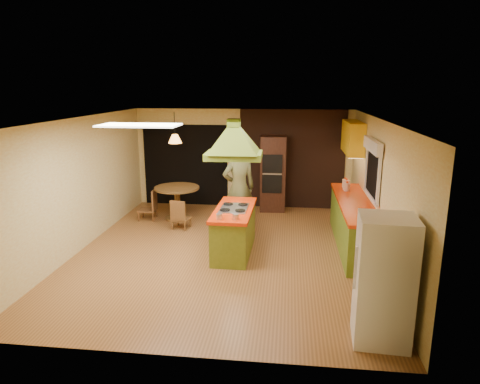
# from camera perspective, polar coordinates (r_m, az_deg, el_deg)

# --- Properties ---
(ground) EXTENTS (6.50, 6.50, 0.00)m
(ground) POSITION_cam_1_polar(r_m,az_deg,el_deg) (8.20, -2.11, -7.97)
(ground) COLOR #976131
(ground) RESTS_ON ground
(room_walls) EXTENTS (5.50, 6.50, 6.50)m
(room_walls) POSITION_cam_1_polar(r_m,az_deg,el_deg) (7.82, -2.19, 0.55)
(room_walls) COLOR beige
(room_walls) RESTS_ON ground
(ceiling_plane) EXTENTS (6.50, 6.50, 0.00)m
(ceiling_plane) POSITION_cam_1_polar(r_m,az_deg,el_deg) (7.63, -2.28, 9.72)
(ceiling_plane) COLOR silver
(ceiling_plane) RESTS_ON room_walls
(brick_panel) EXTENTS (2.64, 0.03, 2.50)m
(brick_panel) POSITION_cam_1_polar(r_m,az_deg,el_deg) (10.90, 6.94, 4.31)
(brick_panel) COLOR #381E14
(brick_panel) RESTS_ON ground
(nook_opening) EXTENTS (2.20, 0.03, 2.10)m
(nook_opening) POSITION_cam_1_polar(r_m,az_deg,el_deg) (11.26, -7.25, 3.58)
(nook_opening) COLOR black
(nook_opening) RESTS_ON ground
(right_counter) EXTENTS (0.62, 3.05, 0.92)m
(right_counter) POSITION_cam_1_polar(r_m,az_deg,el_deg) (8.62, 14.85, -4.08)
(right_counter) COLOR olive
(right_counter) RESTS_ON ground
(upper_cabinets) EXTENTS (0.34, 1.40, 0.70)m
(upper_cabinets) POSITION_cam_1_polar(r_m,az_deg,el_deg) (9.88, 14.81, 7.05)
(upper_cabinets) COLOR yellow
(upper_cabinets) RESTS_ON room_walls
(window_right) EXTENTS (0.12, 1.35, 1.06)m
(window_right) POSITION_cam_1_polar(r_m,az_deg,el_deg) (8.17, 17.33, 4.22)
(window_right) COLOR black
(window_right) RESTS_ON room_walls
(fluor_panel) EXTENTS (1.20, 0.60, 0.03)m
(fluor_panel) POSITION_cam_1_polar(r_m,az_deg,el_deg) (6.74, -13.28, 8.66)
(fluor_panel) COLOR white
(fluor_panel) RESTS_ON ceiling_plane
(kitchen_island) EXTENTS (0.71, 1.72, 0.87)m
(kitchen_island) POSITION_cam_1_polar(r_m,az_deg,el_deg) (8.05, -0.79, -5.09)
(kitchen_island) COLOR olive
(kitchen_island) RESTS_ON ground
(range_hood) EXTENTS (1.01, 0.74, 0.79)m
(range_hood) POSITION_cam_1_polar(r_m,az_deg,el_deg) (7.65, -0.84, 7.87)
(range_hood) COLOR olive
(range_hood) RESTS_ON ceiling_plane
(man) EXTENTS (0.81, 0.67, 1.92)m
(man) POSITION_cam_1_polar(r_m,az_deg,el_deg) (9.06, -0.14, 0.53)
(man) COLOR #4C4D29
(man) RESTS_ON ground
(refrigerator) EXTENTS (0.70, 0.66, 1.60)m
(refrigerator) POSITION_cam_1_polar(r_m,az_deg,el_deg) (5.52, 18.63, -11.11)
(refrigerator) COLOR white
(refrigerator) RESTS_ON ground
(wall_oven) EXTENTS (0.65, 0.63, 1.87)m
(wall_oven) POSITION_cam_1_polar(r_m,az_deg,el_deg) (10.68, 4.37, 2.47)
(wall_oven) COLOR #412115
(wall_oven) RESTS_ON ground
(dining_table) EXTENTS (1.04, 1.04, 0.78)m
(dining_table) POSITION_cam_1_polar(r_m,az_deg,el_deg) (10.09, -8.38, -0.59)
(dining_table) COLOR brown
(dining_table) RESTS_ON ground
(chair_left) EXTENTS (0.41, 0.41, 0.72)m
(chair_left) POSITION_cam_1_polar(r_m,az_deg,el_deg) (10.25, -12.27, -1.64)
(chair_left) COLOR brown
(chair_left) RESTS_ON ground
(chair_near) EXTENTS (0.42, 0.42, 0.66)m
(chair_near) POSITION_cam_1_polar(r_m,az_deg,el_deg) (9.48, -7.87, -2.89)
(chair_near) COLOR brown
(chair_near) RESTS_ON ground
(pendant_lamp) EXTENTS (0.41, 0.41, 0.20)m
(pendant_lamp) POSITION_cam_1_polar(r_m,az_deg,el_deg) (9.84, -8.66, 7.04)
(pendant_lamp) COLOR #FF9E3F
(pendant_lamp) RESTS_ON ceiling_plane
(canister_large) EXTENTS (0.15, 0.15, 0.20)m
(canister_large) POSITION_cam_1_polar(r_m,az_deg,el_deg) (9.36, 13.98, 0.94)
(canister_large) COLOR #F3DCC4
(canister_large) RESTS_ON right_counter
(canister_medium) EXTENTS (0.16, 0.16, 0.18)m
(canister_medium) POSITION_cam_1_polar(r_m,az_deg,el_deg) (9.54, 13.84, 1.13)
(canister_medium) COLOR #FAEBC9
(canister_medium) RESTS_ON right_counter
(canister_small) EXTENTS (0.16, 0.16, 0.17)m
(canister_small) POSITION_cam_1_polar(r_m,az_deg,el_deg) (9.23, 14.08, 0.66)
(canister_small) COLOR beige
(canister_small) RESTS_ON right_counter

